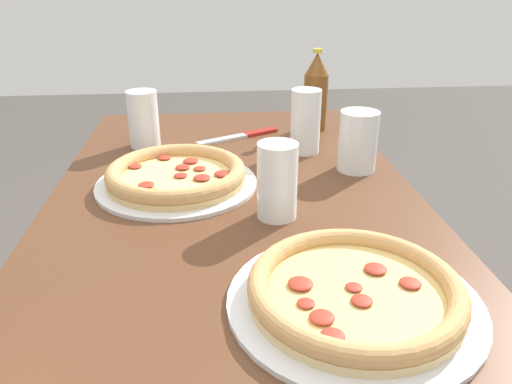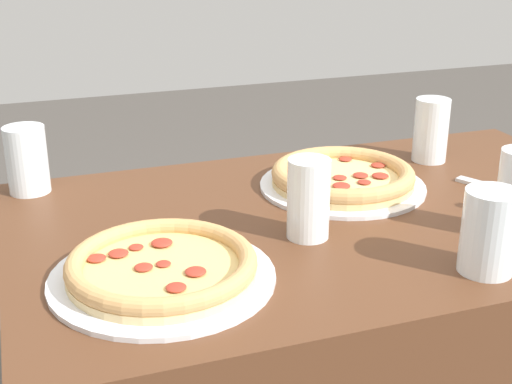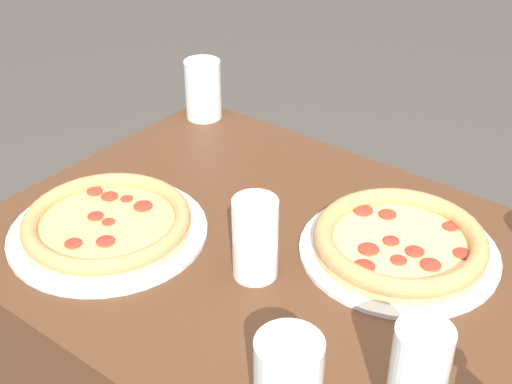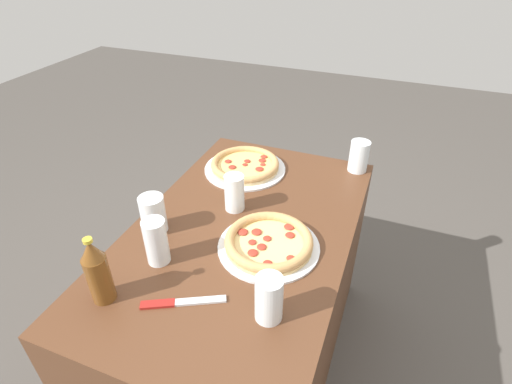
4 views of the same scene
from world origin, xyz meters
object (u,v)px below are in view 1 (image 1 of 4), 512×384
Objects in this scene: beer_bottle at (316,92)px; pizza_pepperoni at (176,176)px; glass_lemonade at (144,122)px; glass_cola at (277,184)px; glass_red_wine at (358,145)px; glass_orange_juice at (305,125)px; knife at (242,136)px; pizza_salami at (355,292)px.

pizza_pepperoni is at bearing 135.11° from beer_bottle.
glass_cola is at bearing -145.88° from glass_lemonade.
glass_red_wine is at bearing -44.38° from glass_cola.
beer_bottle is at bearing -18.28° from glass_orange_juice.
glass_cola is at bearing -129.72° from pizza_pepperoni.
glass_lemonade is at bearing 78.70° from glass_orange_juice.
beer_bottle is at bearing 6.09° from glass_red_wine.
glass_orange_juice is at bearing -18.47° from glass_cola.
glass_orange_juice is (0.17, -0.29, 0.04)m from pizza_pepperoni.
glass_red_wine is 0.61× the size of beer_bottle.
knife is (0.44, 0.03, -0.06)m from glass_cola.
pizza_salami is 0.27m from glass_cola.
beer_bottle reaches higher than glass_red_wine.
knife is (0.24, 0.23, -0.05)m from glass_red_wine.
pizza_pepperoni is 2.37× the size of glass_lemonade.
beer_bottle is (0.30, 0.03, 0.04)m from glass_red_wine.
glass_lemonade reaches higher than pizza_pepperoni.
pizza_salami is 0.71m from knife.
glass_red_wine is (0.46, -0.13, 0.04)m from pizza_salami.
glass_lemonade is at bearing 34.12° from glass_cola.
glass_orange_juice reaches higher than pizza_salami.
knife is (0.29, -0.15, -0.02)m from pizza_pepperoni.
glass_lemonade is at bearing 101.34° from knife.
beer_bottle is at bearing -74.57° from knife.
glass_cola is (-0.20, 0.20, 0.00)m from glass_red_wine.
beer_bottle is at bearing -7.42° from pizza_salami.
pizza_pepperoni is at bearing -160.39° from glass_lemonade.
glass_lemonade is at bearing 27.19° from pizza_salami.
glass_lemonade is at bearing 67.34° from glass_red_wine.
pizza_salami is 1.55× the size of knife.
glass_red_wine is at bearing -136.46° from knife.
glass_cola is at bearing -175.82° from knife.
glass_orange_juice is (0.12, 0.09, 0.01)m from glass_red_wine.
pizza_salami is at bearing -148.67° from pizza_pepperoni.
glass_cola is 0.63× the size of knife.
glass_red_wine is at bearing -173.91° from beer_bottle.
knife is (0.05, -0.24, -0.06)m from glass_lemonade.
pizza_pepperoni reaches higher than knife.
knife is at bearing 105.43° from beer_bottle.
pizza_pepperoni is 2.16× the size of glass_orange_juice.
glass_lemonade is at bearing 19.61° from pizza_pepperoni.
glass_lemonade is 1.01× the size of glass_cola.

